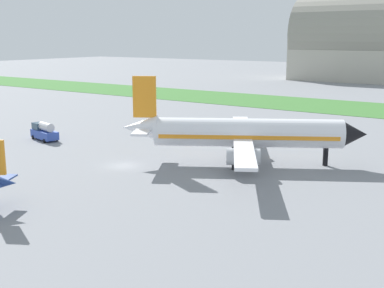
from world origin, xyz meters
TOP-DOWN VIEW (x-y plane):
  - ground_plane at (0.00, 0.00)m, footprint 600.00×600.00m
  - grass_taxiway_strip at (0.00, 78.21)m, footprint 360.00×28.00m
  - airplane_midfield_jet at (13.67, 10.47)m, footprint 32.34×32.37m
  - fuel_truck_near_gate at (-24.07, 5.65)m, footprint 6.88×3.86m
  - hangar_distant at (-15.94, 163.88)m, footprint 48.79×32.04m

SIDE VIEW (x-z plane):
  - ground_plane at x=0.00m, z-range 0.00..0.00m
  - grass_taxiway_strip at x=0.00m, z-range 0.00..0.08m
  - fuel_truck_near_gate at x=-24.07m, z-range -0.06..3.23m
  - airplane_midfield_jet at x=13.67m, z-range -1.77..10.91m
  - hangar_distant at x=-15.94m, z-range -1.89..33.64m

